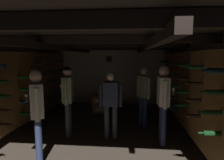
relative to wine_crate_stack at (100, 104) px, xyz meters
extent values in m
plane|color=#473D33|center=(0.31, -1.79, -0.30)|extent=(8.40, 8.40, 0.00)
cube|color=beige|center=(0.31, 1.44, 0.88)|extent=(4.72, 0.06, 2.35)
cube|color=beige|center=(-2.02, -1.79, 0.88)|extent=(0.06, 6.40, 2.35)
cube|color=beige|center=(2.64, -1.79, 0.88)|extent=(0.06, 6.40, 2.35)
cube|color=black|center=(0.31, -1.79, 2.08)|extent=(4.72, 6.52, 0.06)
cube|color=black|center=(0.31, -4.59, 1.96)|extent=(4.60, 0.14, 0.16)
cube|color=black|center=(0.31, -2.72, 1.96)|extent=(4.60, 0.14, 0.16)
cube|color=black|center=(0.31, -0.86, 1.96)|extent=(4.60, 0.14, 0.16)
cube|color=black|center=(0.31, 1.01, 1.96)|extent=(4.60, 0.14, 0.16)
cube|color=black|center=(-0.72, -1.79, 1.85)|extent=(0.12, 6.40, 0.12)
cube|color=black|center=(1.35, -1.79, 1.85)|extent=(0.12, 6.40, 0.12)
cylinder|color=white|center=(0.15, 1.39, 1.53)|extent=(0.25, 0.02, 0.25)
cylinder|color=#2D2314|center=(0.15, 1.38, 1.53)|extent=(0.27, 0.01, 0.27)
cube|color=black|center=(0.15, 1.38, 1.53)|extent=(0.06, 0.01, 0.08)
cube|color=black|center=(0.15, 1.37, 1.53)|extent=(0.14, 0.01, 0.01)
cube|color=brown|center=(-1.83, -1.64, 0.85)|extent=(0.32, 5.50, 1.80)
cylinder|color=black|center=(-1.57, -2.82, 0.25)|extent=(0.28, 0.07, 0.07)
cylinder|color=black|center=(-1.39, -2.82, 0.25)|extent=(0.07, 0.03, 0.03)
cylinder|color=#143819|center=(-1.57, -2.04, 0.25)|extent=(0.28, 0.07, 0.07)
cylinder|color=#143819|center=(-1.39, -2.04, 0.25)|extent=(0.07, 0.03, 0.03)
cylinder|color=black|center=(-1.57, -1.26, 0.25)|extent=(0.28, 0.07, 0.07)
cylinder|color=black|center=(-1.39, -1.26, 0.25)|extent=(0.07, 0.03, 0.03)
cylinder|color=#143819|center=(-1.57, -0.47, 0.25)|extent=(0.28, 0.07, 0.07)
cylinder|color=#143819|center=(-1.39, -0.47, 0.25)|extent=(0.07, 0.03, 0.03)
cylinder|color=#0F2838|center=(-1.57, 0.31, 0.25)|extent=(0.28, 0.07, 0.07)
cylinder|color=#0F2838|center=(-1.39, 0.31, 0.25)|extent=(0.07, 0.03, 0.03)
cylinder|color=black|center=(-1.57, -2.83, 0.55)|extent=(0.28, 0.07, 0.07)
cylinder|color=black|center=(-1.39, -2.83, 0.55)|extent=(0.07, 0.03, 0.03)
cylinder|color=#0F2838|center=(-1.57, -2.04, 0.55)|extent=(0.28, 0.07, 0.07)
cylinder|color=#0F2838|center=(-1.39, -2.04, 0.55)|extent=(0.07, 0.03, 0.03)
cylinder|color=#194723|center=(-1.57, -0.47, 0.55)|extent=(0.28, 0.07, 0.07)
cylinder|color=#194723|center=(-1.39, -0.47, 0.55)|extent=(0.07, 0.03, 0.03)
cylinder|color=#143819|center=(-1.57, -2.81, 0.85)|extent=(0.28, 0.07, 0.07)
cylinder|color=#143819|center=(-1.39, -2.81, 0.85)|extent=(0.07, 0.03, 0.03)
cylinder|color=#143819|center=(-1.57, -2.04, 0.85)|extent=(0.28, 0.07, 0.07)
cylinder|color=#143819|center=(-1.39, -2.04, 0.85)|extent=(0.07, 0.03, 0.03)
cylinder|color=black|center=(-1.57, -1.25, 0.85)|extent=(0.28, 0.07, 0.07)
cylinder|color=black|center=(-1.39, -1.25, 0.85)|extent=(0.07, 0.03, 0.03)
cylinder|color=#143819|center=(-1.57, -0.45, 0.85)|extent=(0.28, 0.07, 0.07)
cylinder|color=#143819|center=(-1.39, -0.45, 0.85)|extent=(0.07, 0.03, 0.03)
cylinder|color=#0F2838|center=(-1.57, 0.31, 0.85)|extent=(0.28, 0.07, 0.07)
cylinder|color=#0F2838|center=(-1.39, 0.31, 0.85)|extent=(0.07, 0.03, 0.03)
cylinder|color=#143819|center=(-1.57, -2.83, 1.15)|extent=(0.28, 0.07, 0.07)
cylinder|color=#143819|center=(-1.39, -2.83, 1.15)|extent=(0.07, 0.03, 0.03)
cylinder|color=#194723|center=(-1.57, -2.05, 1.15)|extent=(0.28, 0.07, 0.07)
cylinder|color=#194723|center=(-1.39, -2.05, 1.15)|extent=(0.07, 0.03, 0.03)
cylinder|color=black|center=(-1.57, -1.24, 1.15)|extent=(0.28, 0.07, 0.07)
cylinder|color=black|center=(-1.39, -1.24, 1.15)|extent=(0.07, 0.03, 0.03)
cylinder|color=#143819|center=(-1.57, -0.48, 1.15)|extent=(0.28, 0.07, 0.07)
cylinder|color=#143819|center=(-1.39, -0.48, 1.15)|extent=(0.07, 0.03, 0.03)
cylinder|color=#0F2838|center=(-1.57, 0.32, 1.15)|extent=(0.28, 0.07, 0.07)
cylinder|color=#0F2838|center=(-1.39, 0.32, 1.15)|extent=(0.07, 0.03, 0.03)
cylinder|color=#0F2838|center=(-1.39, -2.83, 1.45)|extent=(0.07, 0.03, 0.03)
cylinder|color=black|center=(-1.57, -1.26, 1.45)|extent=(0.28, 0.07, 0.07)
cylinder|color=black|center=(-1.39, -1.26, 1.45)|extent=(0.07, 0.03, 0.03)
cylinder|color=black|center=(-1.57, 0.32, 1.45)|extent=(0.28, 0.07, 0.07)
cylinder|color=black|center=(-1.39, 0.32, 1.45)|extent=(0.07, 0.03, 0.03)
cube|color=brown|center=(-1.68, -1.64, 0.10)|extent=(0.02, 5.50, 0.02)
cube|color=brown|center=(-1.68, -1.64, 0.40)|extent=(0.02, 5.50, 0.02)
cube|color=brown|center=(-1.68, -1.64, 0.70)|extent=(0.02, 5.50, 0.02)
cube|color=brown|center=(-1.68, -1.64, 1.00)|extent=(0.02, 5.50, 0.02)
cube|color=brown|center=(-1.68, -1.64, 1.30)|extent=(0.02, 5.50, 0.02)
cube|color=brown|center=(-1.68, -1.64, 1.60)|extent=(0.02, 5.50, 0.02)
cube|color=brown|center=(2.45, -1.64, 0.85)|extent=(0.32, 5.50, 1.80)
cylinder|color=#0F2838|center=(2.19, -1.26, 0.25)|extent=(0.28, 0.07, 0.07)
cylinder|color=#0F2838|center=(2.02, -1.26, 0.25)|extent=(0.07, 0.03, 0.03)
cylinder|color=#0F2838|center=(2.19, 0.32, 0.25)|extent=(0.28, 0.07, 0.07)
cylinder|color=#0F2838|center=(2.02, 0.32, 0.25)|extent=(0.07, 0.03, 0.03)
cylinder|color=#143819|center=(2.19, -3.61, 0.55)|extent=(0.28, 0.07, 0.07)
cylinder|color=#143819|center=(2.02, -3.61, 0.55)|extent=(0.07, 0.03, 0.03)
cylinder|color=black|center=(2.19, -2.81, 0.55)|extent=(0.28, 0.07, 0.07)
cylinder|color=black|center=(2.02, -2.81, 0.55)|extent=(0.07, 0.03, 0.03)
cylinder|color=#143819|center=(2.19, -2.05, 0.55)|extent=(0.28, 0.07, 0.07)
cylinder|color=#143819|center=(2.02, -2.05, 0.55)|extent=(0.07, 0.03, 0.03)
cylinder|color=#0F2838|center=(2.19, -1.24, 0.55)|extent=(0.28, 0.07, 0.07)
cylinder|color=#0F2838|center=(2.02, -1.24, 0.55)|extent=(0.07, 0.03, 0.03)
cylinder|color=#194723|center=(2.19, -0.46, 0.55)|extent=(0.28, 0.07, 0.07)
cylinder|color=#194723|center=(2.02, -0.46, 0.55)|extent=(0.07, 0.03, 0.03)
cylinder|color=#143819|center=(2.19, 0.33, 0.55)|extent=(0.28, 0.07, 0.07)
cylinder|color=#143819|center=(2.02, 0.33, 0.55)|extent=(0.07, 0.03, 0.03)
cylinder|color=#143819|center=(2.19, -3.59, 0.85)|extent=(0.28, 0.07, 0.07)
cylinder|color=#143819|center=(2.02, -3.59, 0.85)|extent=(0.07, 0.03, 0.03)
cylinder|color=black|center=(2.19, -2.82, 0.85)|extent=(0.28, 0.07, 0.07)
cylinder|color=black|center=(2.02, -2.82, 0.85)|extent=(0.07, 0.03, 0.03)
cylinder|color=#194723|center=(2.19, -2.03, 0.85)|extent=(0.28, 0.07, 0.07)
cylinder|color=#194723|center=(2.02, -2.03, 0.85)|extent=(0.07, 0.03, 0.03)
cylinder|color=#194723|center=(2.19, -1.25, 0.85)|extent=(0.28, 0.07, 0.07)
cylinder|color=#194723|center=(2.02, -1.25, 0.85)|extent=(0.07, 0.03, 0.03)
cylinder|color=#194723|center=(2.19, -0.47, 0.85)|extent=(0.28, 0.07, 0.07)
cylinder|color=#194723|center=(2.02, -0.47, 0.85)|extent=(0.07, 0.03, 0.03)
cylinder|color=#143819|center=(2.19, 0.32, 0.85)|extent=(0.28, 0.07, 0.07)
cylinder|color=#143819|center=(2.02, 0.32, 0.85)|extent=(0.07, 0.03, 0.03)
cylinder|color=#143819|center=(2.19, -3.62, 1.15)|extent=(0.28, 0.07, 0.07)
cylinder|color=#143819|center=(2.02, -3.62, 1.15)|extent=(0.07, 0.03, 0.03)
cylinder|color=black|center=(2.19, -2.82, 1.15)|extent=(0.28, 0.07, 0.07)
cylinder|color=black|center=(2.02, -2.82, 1.15)|extent=(0.07, 0.03, 0.03)
cylinder|color=black|center=(2.19, -2.03, 1.15)|extent=(0.28, 0.07, 0.07)
cylinder|color=black|center=(2.02, -2.03, 1.15)|extent=(0.07, 0.03, 0.03)
cylinder|color=black|center=(2.19, -1.25, 1.15)|extent=(0.28, 0.07, 0.07)
cylinder|color=black|center=(2.02, -1.25, 1.15)|extent=(0.07, 0.03, 0.03)
cylinder|color=#194723|center=(2.19, -0.45, 1.15)|extent=(0.28, 0.07, 0.07)
cylinder|color=#194723|center=(2.02, -0.45, 1.15)|extent=(0.07, 0.03, 0.03)
cylinder|color=#0F2838|center=(2.19, -3.61, 1.45)|extent=(0.28, 0.07, 0.07)
cylinder|color=#0F2838|center=(2.02, -3.61, 1.45)|extent=(0.07, 0.03, 0.03)
cylinder|color=#194723|center=(2.19, -2.83, 1.45)|extent=(0.28, 0.07, 0.07)
cylinder|color=#194723|center=(2.02, -2.83, 1.45)|extent=(0.07, 0.03, 0.03)
cylinder|color=#143819|center=(2.19, -2.02, 1.45)|extent=(0.28, 0.07, 0.07)
cylinder|color=#143819|center=(2.02, -2.02, 1.45)|extent=(0.07, 0.03, 0.03)
cylinder|color=black|center=(2.19, -1.24, 1.45)|extent=(0.28, 0.07, 0.07)
cylinder|color=black|center=(2.02, -1.24, 1.45)|extent=(0.07, 0.03, 0.03)
cylinder|color=#0F2838|center=(2.19, 0.31, 1.45)|extent=(0.28, 0.07, 0.07)
cylinder|color=#0F2838|center=(2.02, 0.31, 1.45)|extent=(0.07, 0.03, 0.03)
cube|color=brown|center=(2.30, -1.64, 0.10)|extent=(0.02, 5.50, 0.02)
cube|color=brown|center=(2.30, -1.64, 0.40)|extent=(0.02, 5.50, 0.02)
cube|color=brown|center=(2.30, -1.64, 0.70)|extent=(0.02, 5.50, 0.02)
cube|color=brown|center=(2.30, -1.64, 1.00)|extent=(0.02, 5.50, 0.02)
cube|color=brown|center=(2.30, -1.64, 1.30)|extent=(0.02, 5.50, 0.02)
cube|color=brown|center=(2.30, -1.64, 1.60)|extent=(0.02, 5.50, 0.02)
cube|color=brown|center=(0.00, 0.00, -0.15)|extent=(0.52, 0.34, 0.30)
cube|color=beige|center=(0.00, -0.17, -0.15)|extent=(0.31, 0.01, 0.13)
cube|color=brown|center=(0.00, 0.00, 0.15)|extent=(0.52, 0.34, 0.30)
cube|color=beige|center=(0.00, -0.17, 0.15)|extent=(0.31, 0.01, 0.13)
cylinder|color=black|center=(-0.03, 0.05, 0.41)|extent=(0.08, 0.08, 0.22)
cone|color=black|center=(-0.03, 0.05, 0.53)|extent=(0.08, 0.08, 0.03)
cylinder|color=black|center=(-0.03, 0.05, 0.59)|extent=(0.03, 0.03, 0.08)
cylinder|color=maroon|center=(-0.03, 0.05, 0.64)|extent=(0.03, 0.03, 0.02)
cube|color=silver|center=(-0.03, 0.01, 0.40)|extent=(0.06, 0.00, 0.10)
cylinder|color=#2D2D33|center=(0.65, -2.02, 0.10)|extent=(0.12, 0.12, 0.79)
cylinder|color=#2D2D33|center=(0.46, -2.02, 0.10)|extent=(0.12, 0.12, 0.79)
cube|color=#232838|center=(0.56, -2.02, 0.77)|extent=(0.34, 0.23, 0.56)
cylinder|color=#232838|center=(0.79, -2.01, 0.75)|extent=(0.08, 0.08, 0.53)
cylinder|color=#232838|center=(0.33, -2.02, 0.75)|extent=(0.08, 0.08, 0.53)
sphere|color=tan|center=(0.56, -2.02, 1.17)|extent=(0.19, 0.19, 0.19)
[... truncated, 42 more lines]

